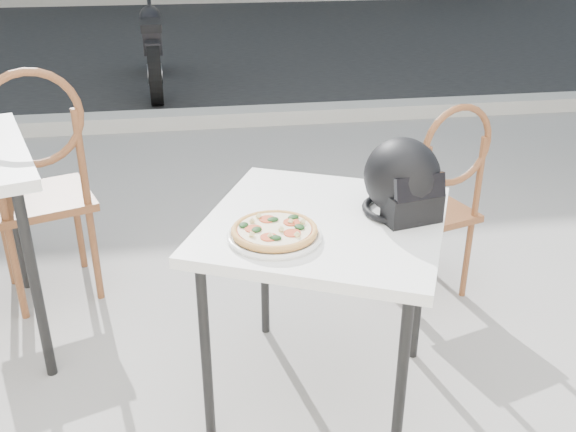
{
  "coord_description": "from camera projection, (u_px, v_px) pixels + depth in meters",
  "views": [
    {
      "loc": [
        -0.41,
        -2.29,
        1.64
      ],
      "look_at": [
        -0.12,
        -0.5,
        0.77
      ],
      "focal_mm": 40.0,
      "sensor_mm": 36.0,
      "label": 1
    }
  ],
  "objects": [
    {
      "name": "plate",
      "position": [
        275.0,
        236.0,
        1.98
      ],
      "size": [
        0.39,
        0.39,
        0.02
      ],
      "rotation": [
        0.0,
        0.0,
        -0.43
      ],
      "color": "white",
      "rests_on": "cafe_table_main"
    },
    {
      "name": "street_asphalt",
      "position": [
        213.0,
        40.0,
        9.05
      ],
      "size": [
        30.0,
        8.0,
        0.0
      ],
      "primitive_type": "cube",
      "color": "black",
      "rests_on": "ground"
    },
    {
      "name": "ground",
      "position": [
        297.0,
        325.0,
        2.8
      ],
      "size": [
        80.0,
        80.0,
        0.0
      ],
      "primitive_type": "plane",
      "color": "gray",
      "rests_on": "ground"
    },
    {
      "name": "cafe_chair_main",
      "position": [
        438.0,
        192.0,
        2.81
      ],
      "size": [
        0.45,
        0.45,
        0.94
      ],
      "rotation": [
        0.0,
        0.0,
        3.44
      ],
      "color": "brown",
      "rests_on": "ground"
    },
    {
      "name": "cafe_table_main",
      "position": [
        324.0,
        236.0,
        2.14
      ],
      "size": [
        1.01,
        1.01,
        0.72
      ],
      "rotation": [
        0.0,
        0.0,
        -0.43
      ],
      "color": "white",
      "rests_on": "ground"
    },
    {
      "name": "cafe_chair_side",
      "position": [
        39.0,
        177.0,
        2.75
      ],
      "size": [
        0.54,
        0.54,
        1.1
      ],
      "rotation": [
        0.0,
        0.0,
        3.49
      ],
      "color": "brown",
      "rests_on": "ground"
    },
    {
      "name": "pizza",
      "position": [
        274.0,
        230.0,
        1.97
      ],
      "size": [
        0.34,
        0.34,
        0.03
      ],
      "rotation": [
        0.0,
        0.0,
        0.3
      ],
      "color": "#DB9D50",
      "rests_on": "plate"
    },
    {
      "name": "curb",
      "position": [
        238.0,
        117.0,
        5.46
      ],
      "size": [
        30.0,
        0.25,
        0.12
      ],
      "primitive_type": "cube",
      "color": "#A9A79E",
      "rests_on": "ground"
    },
    {
      "name": "motorcycle",
      "position": [
        153.0,
        46.0,
        6.43
      ],
      "size": [
        0.5,
        1.91,
        0.95
      ],
      "rotation": [
        0.0,
        0.0,
        0.04
      ],
      "color": "black",
      "rests_on": "street_asphalt"
    },
    {
      "name": "helmet",
      "position": [
        403.0,
        181.0,
        2.1
      ],
      "size": [
        0.3,
        0.31,
        0.26
      ],
      "rotation": [
        0.0,
        0.0,
        0.21
      ],
      "color": "black",
      "rests_on": "cafe_table_main"
    }
  ]
}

